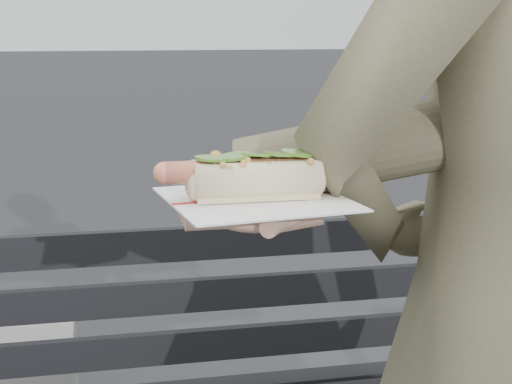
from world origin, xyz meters
TOP-DOWN VIEW (x-y plane):
  - person at (0.29, 0.12)m, footprint 0.76×0.60m
  - held_hotdog at (0.10, 0.10)m, footprint 0.61×0.30m

SIDE VIEW (x-z plane):
  - person at x=0.29m, z-range 0.00..1.84m
  - held_hotdog at x=0.10m, z-range 1.10..1.29m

